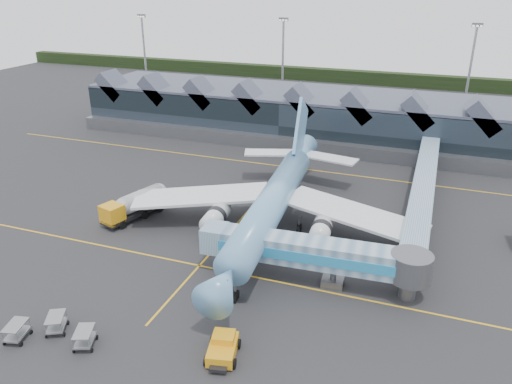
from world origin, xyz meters
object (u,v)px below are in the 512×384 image
(jet_bridge, at_px, (324,255))
(fuel_truck, at_px, (136,203))
(main_airliner, at_px, (275,199))
(pushback_tug, at_px, (223,348))

(jet_bridge, bearing_deg, fuel_truck, 162.04)
(main_airliner, distance_m, fuel_truck, 20.16)
(main_airliner, bearing_deg, pushback_tug, -86.54)
(jet_bridge, height_order, pushback_tug, jet_bridge)
(jet_bridge, xyz_separation_m, fuel_truck, (-29.14, 7.52, -1.60))
(main_airliner, distance_m, pushback_tug, 25.95)
(jet_bridge, distance_m, pushback_tug, 15.98)
(fuel_truck, height_order, pushback_tug, fuel_truck)
(main_airliner, height_order, fuel_truck, main_airliner)
(jet_bridge, xyz_separation_m, pushback_tug, (-5.84, -14.61, -2.79))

